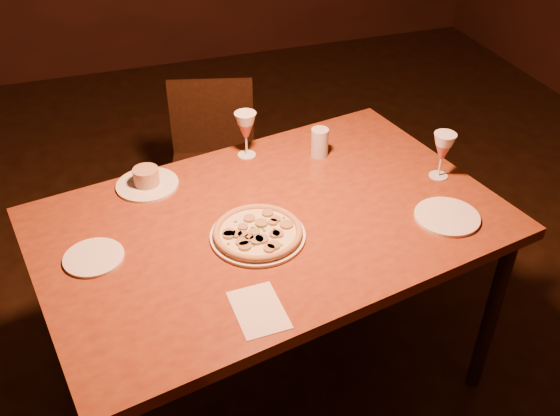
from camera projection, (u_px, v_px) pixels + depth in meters
name	position (u px, v px, depth m)	size (l,w,h in m)	color
floor	(267.00, 398.00, 2.55)	(7.00, 7.00, 0.00)	black
dining_table	(271.00, 235.00, 2.19)	(1.73, 1.28, 0.84)	brown
chair_far	(213.00, 160.00, 3.12)	(0.51, 0.51, 0.86)	black
pizza_plate	(258.00, 233.00, 2.05)	(0.32, 0.32, 0.03)	white
ramekin_saucer	(147.00, 180.00, 2.29)	(0.23, 0.23, 0.07)	white
wine_glass_far	(246.00, 135.00, 2.42)	(0.08, 0.08, 0.19)	#B7554C
wine_glass_right	(442.00, 156.00, 2.30)	(0.08, 0.08, 0.18)	#B7554C
water_tumbler	(320.00, 142.00, 2.45)	(0.07, 0.07, 0.11)	silver
side_plate_left	(94.00, 257.00, 1.97)	(0.19, 0.19, 0.01)	white
side_plate_near	(447.00, 217.00, 2.14)	(0.22, 0.22, 0.01)	white
menu_card	(259.00, 310.00, 1.79)	(0.14, 0.20, 0.00)	beige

